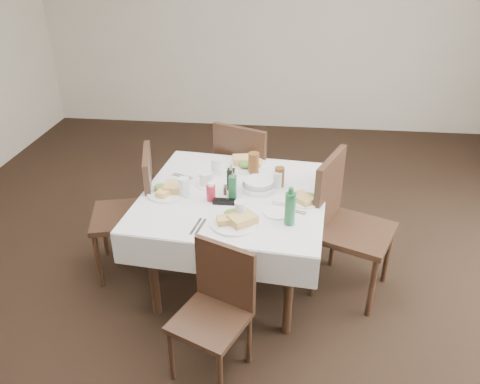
{
  "coord_description": "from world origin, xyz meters",
  "views": [
    {
      "loc": [
        0.27,
        -2.69,
        2.34
      ],
      "look_at": [
        -0.03,
        0.09,
        0.8
      ],
      "focal_mm": 35.0,
      "sensor_mm": 36.0,
      "label": 1
    }
  ],
  "objects_px": {
    "water_n": "(216,167)",
    "coffee_mug": "(206,180)",
    "dining_table": "(234,204)",
    "water_e": "(277,180)",
    "chair_east": "(343,218)",
    "water_w": "(184,187)",
    "bread_basket": "(259,185)",
    "green_bottle": "(290,208)",
    "chair_north": "(246,170)",
    "water_s": "(240,211)",
    "oil_cruet_green": "(233,187)",
    "chair_south": "(217,303)",
    "oil_cruet_dark": "(231,179)",
    "chair_west": "(136,205)",
    "ketchup_bottle": "(211,192)"
  },
  "relations": [
    {
      "from": "water_s",
      "to": "dining_table",
      "type": "bearing_deg",
      "value": 103.86
    },
    {
      "from": "chair_east",
      "to": "green_bottle",
      "type": "xyz_separation_m",
      "value": [
        -0.38,
        -0.39,
        0.28
      ]
    },
    {
      "from": "chair_east",
      "to": "green_bottle",
      "type": "distance_m",
      "value": 0.61
    },
    {
      "from": "chair_west",
      "to": "water_w",
      "type": "height_order",
      "value": "chair_west"
    },
    {
      "from": "water_w",
      "to": "bread_basket",
      "type": "distance_m",
      "value": 0.52
    },
    {
      "from": "chair_east",
      "to": "oil_cruet_dark",
      "type": "xyz_separation_m",
      "value": [
        -0.79,
        -0.01,
        0.26
      ]
    },
    {
      "from": "oil_cruet_dark",
      "to": "coffee_mug",
      "type": "relative_size",
      "value": 1.57
    },
    {
      "from": "chair_south",
      "to": "water_s",
      "type": "relative_size",
      "value": 6.3
    },
    {
      "from": "oil_cruet_dark",
      "to": "bread_basket",
      "type": "bearing_deg",
      "value": 12.08
    },
    {
      "from": "green_bottle",
      "to": "dining_table",
      "type": "bearing_deg",
      "value": 138.59
    },
    {
      "from": "water_n",
      "to": "coffee_mug",
      "type": "bearing_deg",
      "value": -103.12
    },
    {
      "from": "bread_basket",
      "to": "water_w",
      "type": "bearing_deg",
      "value": -163.22
    },
    {
      "from": "chair_north",
      "to": "chair_east",
      "type": "distance_m",
      "value": 1.06
    },
    {
      "from": "chair_south",
      "to": "chair_east",
      "type": "height_order",
      "value": "chair_east"
    },
    {
      "from": "green_bottle",
      "to": "water_n",
      "type": "bearing_deg",
      "value": 131.93
    },
    {
      "from": "chair_north",
      "to": "green_bottle",
      "type": "height_order",
      "value": "green_bottle"
    },
    {
      "from": "chair_north",
      "to": "oil_cruet_green",
      "type": "xyz_separation_m",
      "value": [
        -0.01,
        -0.84,
        0.28
      ]
    },
    {
      "from": "dining_table",
      "to": "oil_cruet_green",
      "type": "xyz_separation_m",
      "value": [
        0.0,
        -0.07,
        0.18
      ]
    },
    {
      "from": "chair_east",
      "to": "bread_basket",
      "type": "bearing_deg",
      "value": 176.86
    },
    {
      "from": "chair_east",
      "to": "water_s",
      "type": "distance_m",
      "value": 0.82
    },
    {
      "from": "coffee_mug",
      "to": "water_w",
      "type": "bearing_deg",
      "value": -125.17
    },
    {
      "from": "chair_east",
      "to": "water_e",
      "type": "distance_m",
      "value": 0.53
    },
    {
      "from": "chair_west",
      "to": "bread_basket",
      "type": "xyz_separation_m",
      "value": [
        0.92,
        -0.02,
        0.24
      ]
    },
    {
      "from": "chair_north",
      "to": "water_e",
      "type": "bearing_deg",
      "value": -66.21
    },
    {
      "from": "dining_table",
      "to": "water_e",
      "type": "distance_m",
      "value": 0.35
    },
    {
      "from": "dining_table",
      "to": "water_w",
      "type": "distance_m",
      "value": 0.37
    },
    {
      "from": "chair_north",
      "to": "water_w",
      "type": "height_order",
      "value": "chair_north"
    },
    {
      "from": "chair_south",
      "to": "water_w",
      "type": "relative_size",
      "value": 5.87
    },
    {
      "from": "chair_south",
      "to": "chair_north",
      "type": "bearing_deg",
      "value": 89.57
    },
    {
      "from": "bread_basket",
      "to": "oil_cruet_green",
      "type": "xyz_separation_m",
      "value": [
        -0.17,
        -0.14,
        0.06
      ]
    },
    {
      "from": "chair_west",
      "to": "bread_basket",
      "type": "height_order",
      "value": "chair_west"
    },
    {
      "from": "dining_table",
      "to": "oil_cruet_green",
      "type": "relative_size",
      "value": 6.41
    },
    {
      "from": "oil_cruet_green",
      "to": "water_n",
      "type": "bearing_deg",
      "value": 116.23
    },
    {
      "from": "dining_table",
      "to": "coffee_mug",
      "type": "relative_size",
      "value": 9.96
    },
    {
      "from": "chair_north",
      "to": "chair_west",
      "type": "height_order",
      "value": "chair_north"
    },
    {
      "from": "water_s",
      "to": "oil_cruet_dark",
      "type": "relative_size",
      "value": 0.6
    },
    {
      "from": "chair_east",
      "to": "coffee_mug",
      "type": "distance_m",
      "value": 1.0
    },
    {
      "from": "chair_south",
      "to": "oil_cruet_dark",
      "type": "xyz_separation_m",
      "value": [
        -0.02,
        0.82,
        0.39
      ]
    },
    {
      "from": "chair_west",
      "to": "water_s",
      "type": "distance_m",
      "value": 0.98
    },
    {
      "from": "bread_basket",
      "to": "green_bottle",
      "type": "distance_m",
      "value": 0.48
    },
    {
      "from": "dining_table",
      "to": "water_e",
      "type": "bearing_deg",
      "value": 22.83
    },
    {
      "from": "chair_east",
      "to": "ketchup_bottle",
      "type": "distance_m",
      "value": 0.95
    },
    {
      "from": "chair_east",
      "to": "water_w",
      "type": "xyz_separation_m",
      "value": [
        -1.1,
        -0.12,
        0.24
      ]
    },
    {
      "from": "oil_cruet_dark",
      "to": "chair_south",
      "type": "bearing_deg",
      "value": -88.67
    },
    {
      "from": "water_n",
      "to": "bread_basket",
      "type": "relative_size",
      "value": 0.57
    },
    {
      "from": "chair_west",
      "to": "dining_table",
      "type": "bearing_deg",
      "value": -7.17
    },
    {
      "from": "bread_basket",
      "to": "oil_cruet_dark",
      "type": "height_order",
      "value": "oil_cruet_dark"
    },
    {
      "from": "bread_basket",
      "to": "water_n",
      "type": "bearing_deg",
      "value": 149.08
    },
    {
      "from": "coffee_mug",
      "to": "chair_east",
      "type": "bearing_deg",
      "value": -3.18
    },
    {
      "from": "chair_east",
      "to": "oil_cruet_green",
      "type": "bearing_deg",
      "value": -171.82
    }
  ]
}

